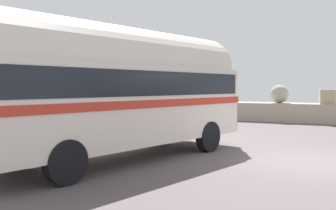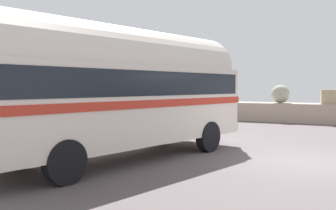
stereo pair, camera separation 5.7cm
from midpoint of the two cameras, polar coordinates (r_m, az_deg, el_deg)
The scene contains 3 objects.
ground at distance 10.97m, azimuth 20.15°, elevation -8.15°, with size 32.00×26.00×0.02m.
breakwater at distance 22.58m, azimuth 23.26°, elevation -0.71°, with size 31.36×2.29×2.45m.
vintage_coach at distance 10.45m, azimuth -6.85°, elevation 2.72°, with size 4.48×8.91×3.70m.
Camera 2 is at (1.22, -10.70, 2.07)m, focal length 39.77 mm.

